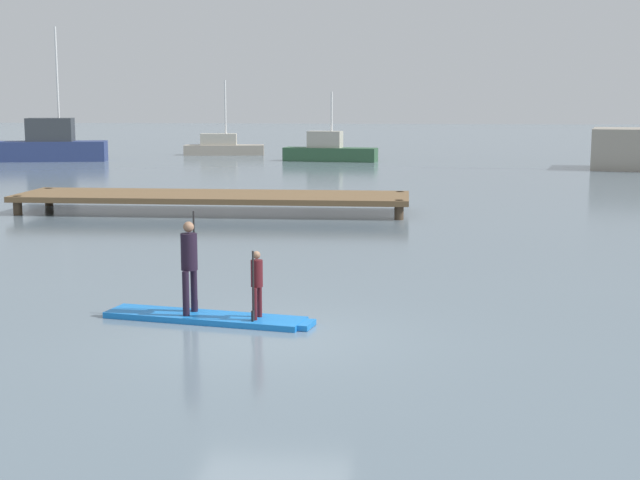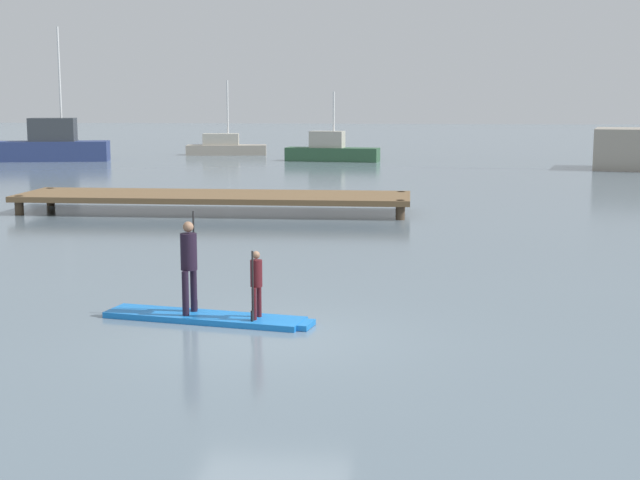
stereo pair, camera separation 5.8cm
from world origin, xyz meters
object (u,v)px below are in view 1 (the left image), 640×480
Objects in this scene: paddler_child_solo at (257,281)px; fishing_boat_green_midground at (41,146)px; motor_boat_small_navy at (329,150)px; trawler_grey_distant at (223,147)px; paddler_adult at (189,261)px; paddleboard_near at (209,318)px.

paddler_child_solo is 0.14× the size of fishing_boat_green_midground.
paddler_child_solo is 39.34m from motor_boat_small_navy.
fishing_boat_green_midground reaches higher than motor_boat_small_navy.
fishing_boat_green_midground reaches higher than trawler_grey_distant.
fishing_boat_green_midground is at bearing -174.80° from motor_boat_small_navy.
motor_boat_small_navy is at bearing 91.46° from paddler_adult.
paddler_child_solo is (1.18, -0.25, -0.27)m from paddler_adult.
paddler_child_solo is (0.85, -0.18, 0.68)m from paddleboard_near.
trawler_grey_distant is at bearing 101.18° from paddleboard_near.
paddleboard_near is at bearing 168.11° from paddler_child_solo.
paddler_child_solo is at bearing -11.89° from paddleboard_near.
paddler_child_solo is at bearing -63.09° from fishing_boat_green_midground.
paddler_adult is 1.49× the size of paddler_child_solo.
motor_boat_small_navy reaches higher than paddleboard_near.
paddleboard_near is 0.45× the size of fishing_boat_green_midground.
fishing_boat_green_midground reaches higher than paddler_adult.
paddler_adult reaches higher than paddler_child_solo.
paddleboard_near is at bearing -78.82° from trawler_grey_distant.
paddleboard_near is 1.11m from paddler_child_solo.
paddleboard_near is at bearing -12.34° from paddler_adult.
trawler_grey_distant is (9.50, 6.95, -0.37)m from fishing_boat_green_midground.
paddler_adult is 0.21× the size of fishing_boat_green_midground.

